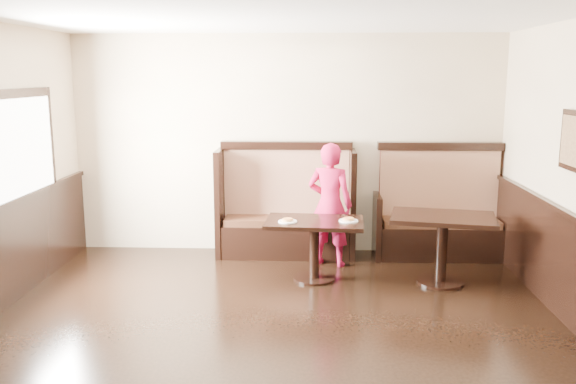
# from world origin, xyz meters

# --- Properties ---
(ground) EXTENTS (7.00, 7.00, 0.00)m
(ground) POSITION_xyz_m (0.00, 0.00, 0.00)
(ground) COLOR black
(ground) RESTS_ON ground
(room_shell) EXTENTS (7.00, 7.00, 7.00)m
(room_shell) POSITION_xyz_m (-0.30, 0.28, 0.67)
(room_shell) COLOR beige
(room_shell) RESTS_ON ground
(booth_main) EXTENTS (1.75, 0.72, 1.45)m
(booth_main) POSITION_xyz_m (0.00, 3.30, 0.53)
(booth_main) COLOR black
(booth_main) RESTS_ON ground
(booth_neighbor) EXTENTS (1.65, 0.72, 1.45)m
(booth_neighbor) POSITION_xyz_m (1.95, 3.29, 0.48)
(booth_neighbor) COLOR black
(booth_neighbor) RESTS_ON ground
(table_main) EXTENTS (1.13, 0.75, 0.69)m
(table_main) POSITION_xyz_m (0.37, 2.29, 0.53)
(table_main) COLOR black
(table_main) RESTS_ON ground
(table_neighbor) EXTENTS (1.23, 0.93, 0.77)m
(table_neighbor) POSITION_xyz_m (1.77, 2.23, 0.58)
(table_neighbor) COLOR black
(table_neighbor) RESTS_ON ground
(child) EXTENTS (0.63, 0.50, 1.50)m
(child) POSITION_xyz_m (0.55, 2.86, 0.75)
(child) COLOR #A7113B
(child) RESTS_ON ground
(pizza_plate_left) EXTENTS (0.21, 0.21, 0.04)m
(pizza_plate_left) POSITION_xyz_m (0.07, 2.21, 0.71)
(pizza_plate_left) COLOR white
(pizza_plate_left) RESTS_ON table_main
(pizza_plate_right) EXTENTS (0.21, 0.21, 0.04)m
(pizza_plate_right) POSITION_xyz_m (0.74, 2.27, 0.71)
(pizza_plate_right) COLOR white
(pizza_plate_right) RESTS_ON table_main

